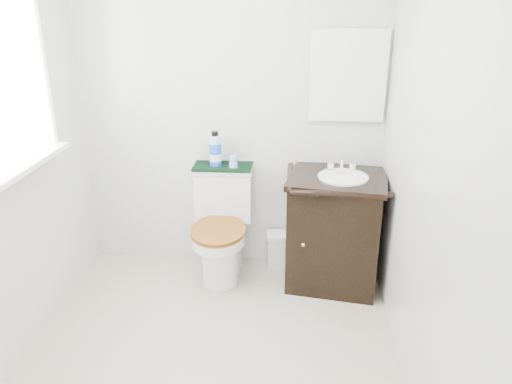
# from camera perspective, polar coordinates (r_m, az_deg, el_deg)

# --- Properties ---
(floor) EXTENTS (2.40, 2.40, 0.00)m
(floor) POSITION_cam_1_polar(r_m,az_deg,el_deg) (3.06, -5.37, -18.37)
(floor) COLOR #AFA68D
(floor) RESTS_ON ground
(wall_back) EXTENTS (2.40, 0.00, 2.40)m
(wall_back) POSITION_cam_1_polar(r_m,az_deg,el_deg) (3.62, -2.93, 9.38)
(wall_back) COLOR silver
(wall_back) RESTS_ON ground
(wall_front) EXTENTS (2.40, 0.00, 2.40)m
(wall_front) POSITION_cam_1_polar(r_m,az_deg,el_deg) (1.42, -15.07, -11.74)
(wall_front) COLOR silver
(wall_front) RESTS_ON ground
(wall_right) EXTENTS (0.00, 2.40, 2.40)m
(wall_right) POSITION_cam_1_polar(r_m,az_deg,el_deg) (2.52, 19.14, 2.75)
(wall_right) COLOR silver
(wall_right) RESTS_ON ground
(window) EXTENTS (0.02, 0.70, 0.90)m
(window) POSITION_cam_1_polar(r_m,az_deg,el_deg) (3.00, -26.65, 11.46)
(window) COLOR white
(window) RESTS_ON wall_left
(mirror) EXTENTS (0.50, 0.02, 0.60)m
(mirror) POSITION_cam_1_polar(r_m,az_deg,el_deg) (3.54, 10.48, 12.90)
(mirror) COLOR silver
(mirror) RESTS_ON wall_back
(toilet) EXTENTS (0.43, 0.63, 0.80)m
(toilet) POSITION_cam_1_polar(r_m,az_deg,el_deg) (3.69, -3.90, -4.41)
(toilet) COLOR white
(toilet) RESTS_ON floor
(vanity) EXTENTS (0.73, 0.66, 0.92)m
(vanity) POSITION_cam_1_polar(r_m,az_deg,el_deg) (3.57, 9.03, -4.08)
(vanity) COLOR black
(vanity) RESTS_ON floor
(trash_bin) EXTENTS (0.20, 0.17, 0.28)m
(trash_bin) POSITION_cam_1_polar(r_m,az_deg,el_deg) (3.87, 2.66, -6.54)
(trash_bin) COLOR white
(trash_bin) RESTS_ON floor
(towel) EXTENTS (0.42, 0.22, 0.02)m
(towel) POSITION_cam_1_polar(r_m,az_deg,el_deg) (3.63, -3.81, 2.93)
(towel) COLOR black
(towel) RESTS_ON toilet
(mouthwash_bottle) EXTENTS (0.09, 0.09, 0.25)m
(mouthwash_bottle) POSITION_cam_1_polar(r_m,az_deg,el_deg) (3.60, -4.67, 4.83)
(mouthwash_bottle) COLOR blue
(mouthwash_bottle) RESTS_ON towel
(cup) EXTENTS (0.06, 0.06, 0.08)m
(cup) POSITION_cam_1_polar(r_m,az_deg,el_deg) (3.57, -2.60, 3.49)
(cup) COLOR #8EB2E9
(cup) RESTS_ON towel
(soap_bar) EXTENTS (0.08, 0.05, 0.02)m
(soap_bar) POSITION_cam_1_polar(r_m,az_deg,el_deg) (3.51, 8.39, 2.55)
(soap_bar) COLOR #1C8877
(soap_bar) RESTS_ON vanity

